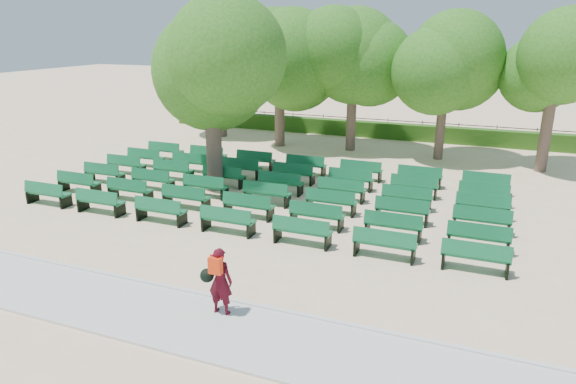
% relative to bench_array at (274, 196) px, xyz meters
% --- Properties ---
extents(ground, '(120.00, 120.00, 0.00)m').
position_rel_bench_array_xyz_m(ground, '(0.70, -1.25, -0.09)').
color(ground, beige).
extents(paving, '(30.00, 2.20, 0.06)m').
position_rel_bench_array_xyz_m(paving, '(0.70, -8.65, -0.06)').
color(paving, silver).
rests_on(paving, ground).
extents(curb, '(30.00, 0.12, 0.10)m').
position_rel_bench_array_xyz_m(curb, '(0.70, -7.50, -0.04)').
color(curb, silver).
rests_on(curb, ground).
extents(hedge, '(26.00, 0.70, 0.90)m').
position_rel_bench_array_xyz_m(hedge, '(0.70, 12.75, 0.36)').
color(hedge, '#2A5515').
rests_on(hedge, ground).
extents(fence, '(26.00, 0.10, 1.02)m').
position_rel_bench_array_xyz_m(fence, '(0.70, 13.15, -0.09)').
color(fence, black).
rests_on(fence, ground).
extents(tree_line, '(21.80, 6.80, 7.04)m').
position_rel_bench_array_xyz_m(tree_line, '(0.70, 8.75, -0.09)').
color(tree_line, '#33711E').
rests_on(tree_line, ground).
extents(bench_array, '(1.77, 0.60, 1.11)m').
position_rel_bench_array_xyz_m(bench_array, '(0.00, 0.00, 0.00)').
color(bench_array, '#116539').
rests_on(bench_array, ground).
extents(tree_among, '(4.84, 4.84, 6.84)m').
position_rel_bench_array_xyz_m(tree_among, '(-2.67, 0.31, 4.53)').
color(tree_among, brown).
rests_on(tree_among, ground).
extents(person, '(0.75, 0.45, 1.58)m').
position_rel_bench_array_xyz_m(person, '(2.15, -8.08, 0.79)').
color(person, '#440914').
rests_on(person, ground).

